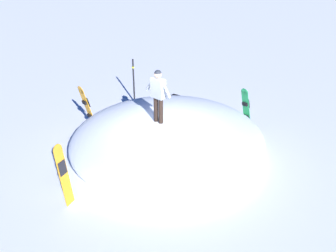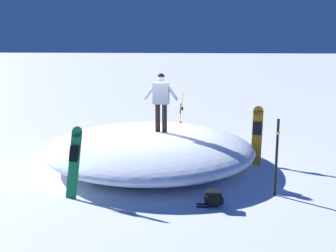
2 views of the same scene
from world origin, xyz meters
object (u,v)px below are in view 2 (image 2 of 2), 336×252
at_px(snowboard_tertiary_upright, 257,134).
at_px(backpack_near, 214,199).
at_px(snowboarder_standing, 161,97).
at_px(trail_marker_pole, 277,156).
at_px(snowboard_primary_upright, 74,161).
at_px(snowboard_secondary_upright, 181,113).
at_px(backpack_far, 206,137).

bearing_deg(snowboard_tertiary_upright, backpack_near, 160.46).
bearing_deg(snowboarder_standing, trail_marker_pole, -127.88).
xyz_separation_m(snowboarder_standing, backpack_near, (-3.09, -1.51, -1.74)).
relative_size(snowboard_primary_upright, snowboard_tertiary_upright, 0.96).
relative_size(snowboarder_standing, snowboard_primary_upright, 1.06).
relative_size(snowboard_secondary_upright, backpack_near, 2.86).
distance_m(snowboarder_standing, snowboard_primary_upright, 3.37).
xyz_separation_m(snowboard_tertiary_upright, trail_marker_pole, (-2.64, -0.16, 0.09)).
distance_m(snowboard_tertiary_upright, trail_marker_pole, 2.64).
bearing_deg(trail_marker_pole, snowboarder_standing, 52.12).
height_order(backpack_near, trail_marker_pole, trail_marker_pole).
bearing_deg(snowboard_primary_upright, snowboard_secondary_upright, -17.24).
bearing_deg(snowboard_tertiary_upright, snowboard_primary_upright, 125.21).
bearing_deg(snowboard_tertiary_upright, snowboarder_standing, 97.86).
distance_m(snowboarder_standing, backpack_far, 3.58).
bearing_deg(snowboarder_standing, backpack_near, -153.92).
distance_m(snowboarder_standing, backpack_near, 3.86).
bearing_deg(backpack_near, backpack_far, 2.60).
xyz_separation_m(snowboard_secondary_upright, snowboard_tertiary_upright, (-3.14, -2.46, -0.03)).
height_order(snowboard_tertiary_upright, backpack_near, snowboard_tertiary_upright).
relative_size(snowboarder_standing, backpack_near, 2.80).
distance_m(snowboard_tertiary_upright, backpack_far, 2.98).
height_order(snowboard_secondary_upright, trail_marker_pole, trail_marker_pole).
bearing_deg(backpack_near, snowboarder_standing, 26.08).
xyz_separation_m(backpack_near, backpack_far, (5.95, 0.27, -0.02)).
height_order(snowboard_secondary_upright, snowboard_tertiary_upright, snowboard_secondary_upright).
bearing_deg(snowboard_primary_upright, backpack_far, -27.39).
relative_size(snowboarder_standing, backpack_far, 2.70).
bearing_deg(snowboard_primary_upright, backpack_near, -96.69).
xyz_separation_m(snowboarder_standing, snowboard_tertiary_upright, (0.38, -2.75, -1.08)).
distance_m(snowboarder_standing, snowboard_secondary_upright, 3.68).
bearing_deg(backpack_near, snowboard_secondary_upright, 10.51).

